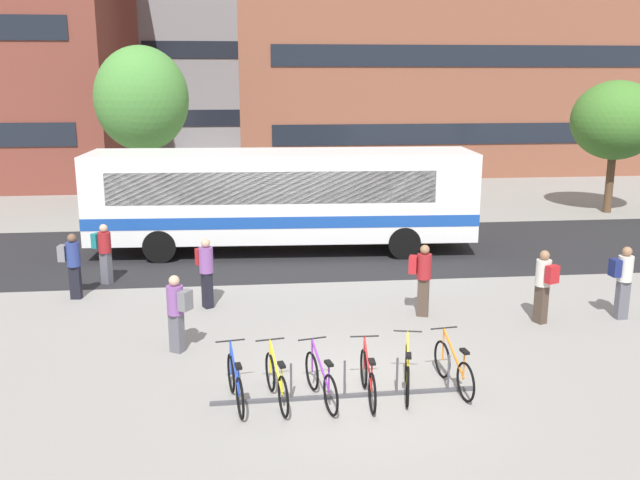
# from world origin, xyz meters

# --- Properties ---
(ground) EXTENTS (200.00, 200.00, 0.00)m
(ground) POSITION_xyz_m (0.00, 0.00, 0.00)
(ground) COLOR gray
(bus_lane_asphalt) EXTENTS (80.00, 7.20, 0.01)m
(bus_lane_asphalt) POSITION_xyz_m (0.00, 10.25, 0.00)
(bus_lane_asphalt) COLOR #232326
(bus_lane_asphalt) RESTS_ON ground
(city_bus) EXTENTS (12.13, 3.13, 3.20)m
(city_bus) POSITION_xyz_m (-0.73, 10.25, 1.78)
(city_bus) COLOR white
(city_bus) RESTS_ON ground
(bike_rack) EXTENTS (4.71, 0.19, 0.70)m
(bike_rack) POSITION_xyz_m (-0.27, -0.27, 0.09)
(bike_rack) COLOR #47474C
(bike_rack) RESTS_ON ground
(parked_bicycle_blue_0) EXTENTS (0.52, 1.71, 0.99)m
(parked_bicycle_blue_0) POSITION_xyz_m (-2.17, -0.32, 0.38)
(parked_bicycle_blue_0) COLOR black
(parked_bicycle_blue_0) RESTS_ON ground
(parked_bicycle_yellow_1) EXTENTS (0.52, 1.70, 0.99)m
(parked_bicycle_yellow_1) POSITION_xyz_m (-1.47, -0.34, 0.38)
(parked_bicycle_yellow_1) COLOR black
(parked_bicycle_yellow_1) RESTS_ON ground
(parked_bicycle_purple_2) EXTENTS (0.57, 1.69, 0.99)m
(parked_bicycle_purple_2) POSITION_xyz_m (-0.70, -0.37, 0.38)
(parked_bicycle_purple_2) COLOR black
(parked_bicycle_purple_2) RESTS_ON ground
(parked_bicycle_red_3) EXTENTS (0.52, 1.72, 0.99)m
(parked_bicycle_red_3) POSITION_xyz_m (0.13, -0.37, 0.38)
(parked_bicycle_red_3) COLOR black
(parked_bicycle_red_3) RESTS_ON ground
(parked_bicycle_yellow_4) EXTENTS (0.56, 1.69, 0.99)m
(parked_bicycle_yellow_4) POSITION_xyz_m (0.87, -0.19, 0.38)
(parked_bicycle_yellow_4) COLOR black
(parked_bicycle_yellow_4) RESTS_ON ground
(parked_bicycle_orange_5) EXTENTS (0.52, 1.72, 0.99)m
(parked_bicycle_orange_5) POSITION_xyz_m (1.74, -0.11, 0.38)
(parked_bicycle_orange_5) COLOR black
(parked_bicycle_orange_5) RESTS_ON ground
(commuter_grey_pack_0) EXTENTS (0.60, 0.54, 1.63)m
(commuter_grey_pack_0) POSITION_xyz_m (-3.36, 2.13, 0.94)
(commuter_grey_pack_0) COLOR #565660
(commuter_grey_pack_0) RESTS_ON ground
(commuter_navy_pack_1) EXTENTS (0.54, 0.36, 1.73)m
(commuter_navy_pack_1) POSITION_xyz_m (6.67, 3.07, 1.00)
(commuter_navy_pack_1) COLOR #565660
(commuter_navy_pack_1) RESTS_ON ground
(commuter_red_pack_2) EXTENTS (0.51, 0.60, 1.73)m
(commuter_red_pack_2) POSITION_xyz_m (-2.93, 4.92, 1.00)
(commuter_red_pack_2) COLOR black
(commuter_red_pack_2) RESTS_ON ground
(commuter_red_pack_3) EXTENTS (0.59, 0.47, 1.72)m
(commuter_red_pack_3) POSITION_xyz_m (2.13, 3.77, 1.00)
(commuter_red_pack_3) COLOR #47382D
(commuter_red_pack_3) RESTS_ON ground
(commuter_grey_pack_4) EXTENTS (0.54, 0.36, 1.69)m
(commuter_grey_pack_4) POSITION_xyz_m (-6.31, 5.95, 0.97)
(commuter_grey_pack_4) COLOR black
(commuter_grey_pack_4) RESTS_ON ground
(commuter_red_pack_5) EXTENTS (0.49, 0.60, 1.71)m
(commuter_red_pack_5) POSITION_xyz_m (4.73, 2.98, 0.99)
(commuter_red_pack_5) COLOR #47382D
(commuter_red_pack_5) RESTS_ON ground
(commuter_teal_pack_6) EXTENTS (0.61, 0.54, 1.66)m
(commuter_teal_pack_6) POSITION_xyz_m (-5.77, 7.20, 0.96)
(commuter_teal_pack_6) COLOR #565660
(commuter_teal_pack_6) RESTS_ON ground
(street_tree_0) EXTENTS (3.90, 3.90, 6.72)m
(street_tree_0) POSITION_xyz_m (-6.19, 18.76, 4.53)
(street_tree_0) COLOR brown
(street_tree_0) RESTS_ON ground
(street_tree_1) EXTENTS (3.48, 3.48, 5.33)m
(street_tree_1) POSITION_xyz_m (12.84, 15.26, 3.74)
(street_tree_1) COLOR brown
(street_tree_1) RESTS_ON ground
(building_centre_block) EXTENTS (15.76, 11.65, 17.72)m
(building_centre_block) POSITION_xyz_m (-1.58, 42.10, 8.86)
(building_centre_block) COLOR gray
(building_centre_block) RESTS_ON ground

